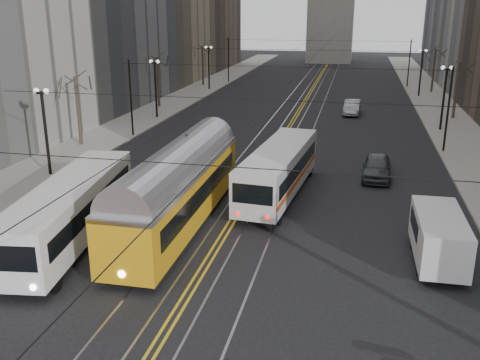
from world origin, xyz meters
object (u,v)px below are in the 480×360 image
at_px(transit_bus, 72,213).
at_px(streetcar, 179,195).
at_px(rear_bus, 279,172).
at_px(sedan_silver, 352,107).
at_px(sedan_grey, 377,167).
at_px(cargo_van, 438,240).

xyz_separation_m(transit_bus, streetcar, (4.39, 2.95, 0.20)).
xyz_separation_m(rear_bus, sedan_silver, (3.85, 27.10, -0.71)).
bearing_deg(sedan_silver, streetcar, -101.58).
distance_m(streetcar, rear_bus, 7.14).
bearing_deg(sedan_grey, cargo_van, -76.66).
distance_m(transit_bus, rear_bus, 12.26).
bearing_deg(cargo_van, sedan_grey, 100.07).
xyz_separation_m(streetcar, cargo_van, (12.40, -1.69, -0.56)).
xyz_separation_m(rear_bus, cargo_van, (8.10, -7.39, -0.34)).
bearing_deg(transit_bus, sedan_silver, 63.13).
relative_size(streetcar, sedan_grey, 3.13).
bearing_deg(sedan_grey, streetcar, -131.26).
bearing_deg(streetcar, sedan_silver, 75.95).
xyz_separation_m(cargo_van, sedan_silver, (-4.25, 34.49, -0.37)).
relative_size(cargo_van, sedan_grey, 1.12).
bearing_deg(streetcar, cargo_van, -7.86).
bearing_deg(sedan_grey, transit_bus, -134.46).
distance_m(streetcar, cargo_van, 12.52).
distance_m(transit_bus, streetcar, 5.29).
xyz_separation_m(transit_bus, sedan_silver, (12.54, 35.75, -0.73)).
height_order(cargo_van, sedan_silver, cargo_van).
relative_size(rear_bus, sedan_silver, 2.45).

